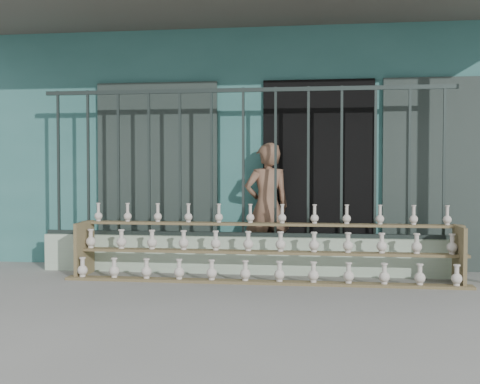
# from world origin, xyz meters

# --- Properties ---
(ground) EXTENTS (60.00, 60.00, 0.00)m
(ground) POSITION_xyz_m (0.00, 0.00, 0.00)
(ground) COLOR slate
(workshop_building) EXTENTS (7.40, 6.60, 3.21)m
(workshop_building) POSITION_xyz_m (0.00, 4.23, 1.62)
(workshop_building) COLOR #316864
(workshop_building) RESTS_ON ground
(parapet_wall) EXTENTS (5.00, 0.20, 0.45)m
(parapet_wall) POSITION_xyz_m (0.00, 1.30, 0.23)
(parapet_wall) COLOR #AEC6AA
(parapet_wall) RESTS_ON ground
(security_fence) EXTENTS (5.00, 0.04, 1.80)m
(security_fence) POSITION_xyz_m (-0.00, 1.30, 1.35)
(security_fence) COLOR #283330
(security_fence) RESTS_ON parapet_wall
(shelf_rack) EXTENTS (4.50, 0.68, 0.85)m
(shelf_rack) POSITION_xyz_m (0.29, 0.89, 0.36)
(shelf_rack) COLOR brown
(shelf_rack) RESTS_ON ground
(elderly_woman) EXTENTS (0.69, 0.58, 1.59)m
(elderly_woman) POSITION_xyz_m (0.27, 1.57, 0.80)
(elderly_woman) COLOR brown
(elderly_woman) RESTS_ON ground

